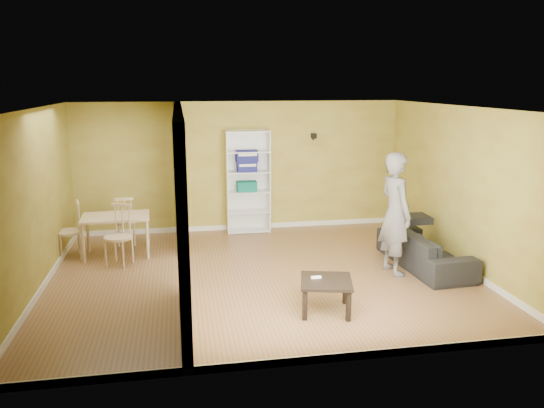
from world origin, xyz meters
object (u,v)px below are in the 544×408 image
(chair_left, at_px, (69,230))
(chair_near, at_px, (118,236))
(sofa, at_px, (425,244))
(chair_far, at_px, (126,220))
(coffee_table, at_px, (326,285))
(bookshelf, at_px, (248,181))
(person, at_px, (396,203))
(dining_table, at_px, (116,220))

(chair_left, height_order, chair_near, chair_near)
(sofa, xyz_separation_m, chair_far, (-4.93, 2.12, 0.08))
(coffee_table, distance_m, chair_far, 4.56)
(bookshelf, bearing_deg, chair_far, -167.54)
(person, distance_m, chair_far, 4.94)
(dining_table, xyz_separation_m, chair_left, (-0.78, -0.02, -0.14))
(coffee_table, distance_m, chair_left, 4.73)
(chair_left, bearing_deg, person, 58.37)
(person, relative_size, bookshelf, 1.11)
(bookshelf, distance_m, chair_far, 2.48)
(bookshelf, bearing_deg, chair_near, -144.33)
(bookshelf, bearing_deg, sofa, -45.75)
(dining_table, xyz_separation_m, chair_near, (0.09, -0.54, -0.13))
(person, xyz_separation_m, coffee_table, (-1.45, -1.25, -0.76))
(coffee_table, relative_size, chair_near, 0.66)
(chair_near, bearing_deg, chair_far, 112.70)
(chair_near, bearing_deg, sofa, 12.49)
(bookshelf, distance_m, dining_table, 2.75)
(bookshelf, xyz_separation_m, chair_far, (-2.36, -0.52, -0.56))
(person, xyz_separation_m, bookshelf, (-1.95, 2.83, -0.11))
(sofa, height_order, chair_far, chair_far)
(sofa, relative_size, coffee_table, 3.07)
(person, height_order, coffee_table, person)
(chair_left, bearing_deg, dining_table, 77.61)
(coffee_table, bearing_deg, sofa, 34.66)
(person, xyz_separation_m, chair_far, (-4.31, 2.31, -0.67))
(coffee_table, bearing_deg, person, 40.66)
(sofa, bearing_deg, chair_near, 76.00)
(sofa, height_order, bookshelf, bookshelf)
(chair_left, bearing_deg, chair_near, 44.98)
(sofa, distance_m, chair_left, 5.99)
(sofa, bearing_deg, dining_table, 70.33)
(sofa, relative_size, chair_far, 2.19)
(bookshelf, xyz_separation_m, coffee_table, (0.50, -4.07, -0.65))
(chair_far, bearing_deg, chair_left, 32.57)
(dining_table, distance_m, chair_left, 0.79)
(chair_near, bearing_deg, person, 8.66)
(bookshelf, height_order, coffee_table, bookshelf)
(chair_left, bearing_deg, sofa, 61.86)
(person, height_order, chair_far, person)
(person, height_order, chair_near, person)
(sofa, distance_m, person, 0.99)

